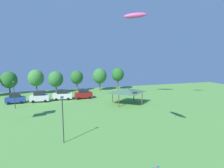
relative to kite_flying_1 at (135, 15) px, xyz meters
The scene contains 14 objects.
kite_flying_1 is the anchor object (origin of this frame).
parked_car_leftmost 33.21m from the kite_flying_1, 167.36° to the left, with size 4.08×2.02×2.33m.
parked_car_second_from_left 29.10m from the kite_flying_1, 164.79° to the left, with size 4.48×2.39×2.57m.
parked_car_third_from_left 25.65m from the kite_flying_1, 158.45° to the left, with size 4.74×2.25×2.53m.
parked_car_rightmost_in_row 22.64m from the kite_flying_1, 150.86° to the left, with size 4.47×2.25×2.48m.
park_pavilion 17.10m from the kite_flying_1, 142.67° to the right, with size 7.07×5.45×3.60m.
light_post_0 29.29m from the kite_flying_1, 135.18° to the right, with size 0.36×0.20×5.77m.
light_post_1 30.88m from the kite_flying_1, behind, with size 0.36×0.20×5.63m.
treeline_tree_1 38.81m from the kite_flying_1, 149.33° to the left, with size 4.37×4.37×6.59m.
treeline_tree_2 32.10m from the kite_flying_1, 145.16° to the left, with size 4.38×4.38×7.11m.
treeline_tree_3 28.63m from the kite_flying_1, 138.06° to the left, with size 4.28×4.28×6.56m.
treeline_tree_4 26.51m from the kite_flying_1, 122.26° to the left, with size 3.99×3.99×6.52m.
treeline_tree_5 22.82m from the kite_flying_1, 104.91° to the left, with size 4.47×4.47×7.14m.
treeline_tree_6 22.35m from the kite_flying_1, 83.66° to the left, with size 4.05×4.05×7.22m.
Camera 1 is at (-4.24, 0.47, 10.11)m, focal length 28.00 mm.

